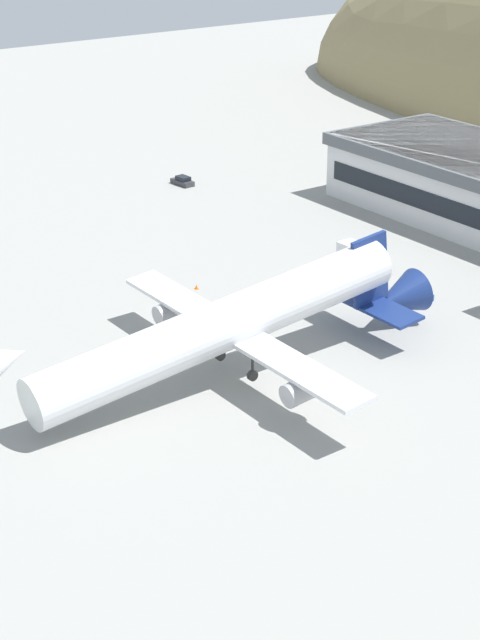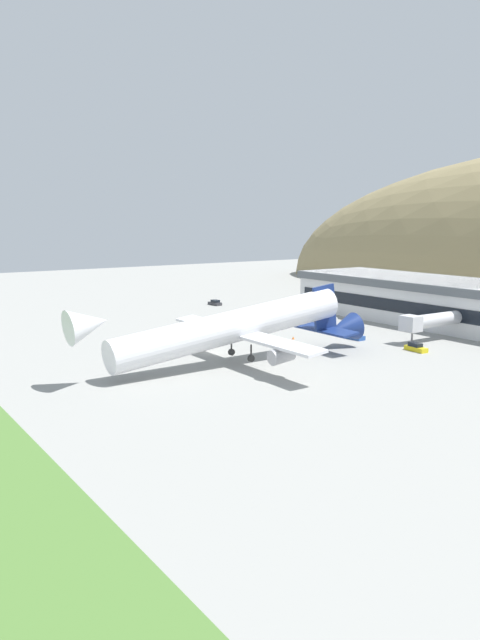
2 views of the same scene
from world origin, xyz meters
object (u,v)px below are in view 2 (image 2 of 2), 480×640
object	(u,v)px
jetway_0	(429,321)
traffic_cone_0	(220,334)
service_car_2	(354,336)
traffic_cone_1	(293,338)
service_car_3	(215,303)
service_car_1	(416,348)
cargo_airplane	(236,328)
box_truck	(322,322)

from	to	relation	value
jetway_0	traffic_cone_0	size ratio (longest dim) A/B	25.30
service_car_2	traffic_cone_1	world-z (taller)	service_car_2
service_car_3	service_car_1	bearing A→B (deg)	-1.17
jetway_0	service_car_1	distance (m)	10.11
jetway_0	service_car_2	distance (m)	14.19
cargo_airplane	service_car_2	world-z (taller)	cargo_airplane
jetway_0	traffic_cone_1	size ratio (longest dim) A/B	25.30
service_car_3	traffic_cone_1	world-z (taller)	service_car_3
cargo_airplane	service_car_3	distance (m)	69.02
service_car_1	box_truck	bearing A→B (deg)	179.00
service_car_1	box_truck	xyz separation A→B (m)	(-25.26, 0.44, 0.94)
service_car_3	traffic_cone_1	xyz separation A→B (m)	(48.89, -12.42, -0.31)
service_car_1	service_car_3	xyz separation A→B (m)	(-69.48, 1.42, -0.01)
traffic_cone_0	traffic_cone_1	size ratio (longest dim) A/B	1.00
jetway_0	traffic_cone_1	distance (m)	25.66
service_car_3	service_car_2	bearing A→B (deg)	-2.75
jetway_0	service_car_1	bearing A→B (deg)	-63.05
traffic_cone_0	service_car_3	bearing A→B (deg)	149.52
traffic_cone_1	cargo_airplane	bearing A→B (deg)	-61.38
jetway_0	traffic_cone_0	bearing A→B (deg)	-132.60
cargo_airplane	box_truck	distance (m)	36.29
jetway_0	box_truck	world-z (taller)	jetway_0
service_car_3	box_truck	world-z (taller)	box_truck
service_car_1	box_truck	size ratio (longest dim) A/B	0.58
cargo_airplane	service_car_2	size ratio (longest dim) A/B	11.79
service_car_2	cargo_airplane	bearing A→B (deg)	-80.99
cargo_airplane	box_truck	world-z (taller)	cargo_airplane
service_car_1	box_truck	world-z (taller)	box_truck
service_car_1	service_car_2	size ratio (longest dim) A/B	0.97
service_car_1	traffic_cone_0	world-z (taller)	service_car_1
service_car_1	service_car_2	distance (m)	14.13
jetway_0	service_car_2	world-z (taller)	jetway_0
traffic_cone_1	service_car_1	bearing A→B (deg)	28.10
jetway_0	service_car_3	world-z (taller)	jetway_0
jetway_0	cargo_airplane	world-z (taller)	cargo_airplane
service_car_2	traffic_cone_0	world-z (taller)	service_car_2
service_car_1	traffic_cone_0	distance (m)	37.78
service_car_3	box_truck	size ratio (longest dim) A/B	0.55
service_car_3	traffic_cone_0	world-z (taller)	service_car_3
service_car_3	traffic_cone_0	bearing A→B (deg)	-30.48
jetway_0	service_car_3	size ratio (longest dim) A/B	3.47
box_truck	traffic_cone_0	xyz separation A→B (m)	(-6.15, -21.42, -1.26)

